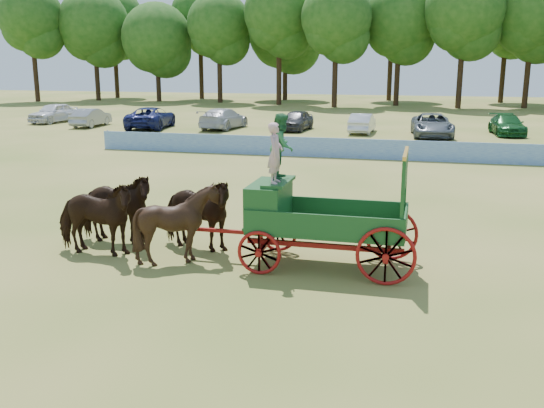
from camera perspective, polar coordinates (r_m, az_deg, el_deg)
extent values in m
plane|color=#A68D4B|center=(15.39, -2.47, -5.84)|extent=(160.00, 160.00, 0.00)
imported|color=black|center=(16.59, -16.36, -1.27)|extent=(2.42, 1.11, 2.04)
imported|color=black|center=(17.52, -14.56, -0.40)|extent=(2.43, 1.13, 2.04)
imported|color=black|center=(15.53, -8.69, -1.85)|extent=(2.16, 2.01, 2.05)
imported|color=black|center=(16.51, -7.22, -0.89)|extent=(2.60, 1.60, 2.04)
cube|color=#9D100F|center=(15.46, -0.29, -3.39)|extent=(0.12, 2.00, 0.12)
cube|color=#9D100F|center=(15.03, 10.89, -4.14)|extent=(0.12, 2.00, 0.12)
cube|color=#9D100F|center=(14.62, 4.89, -3.94)|extent=(3.80, 0.10, 0.12)
cube|color=#9D100F|center=(15.66, 5.55, -2.78)|extent=(3.80, 0.10, 0.12)
cube|color=#9D100F|center=(15.66, -3.48, -2.63)|extent=(2.80, 0.09, 0.09)
cube|color=#1A4E1C|center=(15.06, 5.25, -2.32)|extent=(3.80, 1.80, 0.10)
cube|color=#1A4E1C|center=(14.14, 4.71, -2.09)|extent=(3.80, 0.06, 0.55)
cube|color=#1A4E1C|center=(15.83, 5.77, -0.44)|extent=(3.80, 0.06, 0.55)
cube|color=#1A4E1C|center=(14.82, 12.47, -1.64)|extent=(0.06, 1.80, 0.55)
cube|color=#1A4E1C|center=(15.22, -0.29, 0.04)|extent=(0.85, 1.70, 1.05)
cube|color=#1A4E1C|center=(15.04, 0.63, 2.10)|extent=(0.55, 1.50, 0.08)
cube|color=#1A4E1C|center=(15.36, -1.66, -0.61)|extent=(0.10, 1.60, 0.65)
cube|color=#1A4E1C|center=(15.39, -1.01, -1.73)|extent=(0.55, 1.60, 0.06)
cube|color=#1A4E1C|center=(13.90, 12.16, 0.14)|extent=(0.08, 0.08, 1.80)
cube|color=#1A4E1C|center=(15.46, 12.40, 1.45)|extent=(0.08, 0.08, 1.80)
cube|color=#1A4E1C|center=(14.56, 12.40, 3.14)|extent=(0.07, 1.75, 0.75)
cube|color=gold|center=(14.50, 12.48, 4.69)|extent=(0.08, 1.80, 0.09)
cube|color=gold|center=(14.56, 12.24, 3.15)|extent=(0.02, 1.30, 0.12)
torus|color=#9D100F|center=(14.60, -1.22, -4.62)|extent=(1.09, 0.09, 1.09)
torus|color=#9D100F|center=(16.36, 0.54, -2.63)|extent=(1.09, 0.09, 1.09)
torus|color=#9D100F|center=(14.10, 10.66, -4.88)|extent=(1.39, 0.09, 1.39)
torus|color=#9D100F|center=(15.91, 11.12, -2.79)|extent=(1.39, 0.09, 1.39)
imported|color=#CD9DA2|center=(14.57, 0.31, 4.82)|extent=(0.35, 0.53, 1.46)
imported|color=#276A38|center=(15.23, 0.95, 5.50)|extent=(0.62, 0.79, 1.63)
cube|color=#204EB0|center=(32.65, 4.90, 5.32)|extent=(26.00, 0.08, 1.05)
imported|color=silver|center=(54.31, -19.86, 8.07)|extent=(2.46, 4.95, 1.62)
imported|color=gray|center=(50.14, -16.67, 7.81)|extent=(1.68, 4.35, 1.42)
imported|color=navy|center=(47.68, -11.32, 7.97)|extent=(3.46, 6.13, 1.62)
imported|color=silver|center=(46.52, -4.58, 8.03)|extent=(2.78, 5.60, 1.56)
imported|color=#333338|center=(45.36, 2.30, 7.88)|extent=(2.14, 4.52, 1.49)
imported|color=silver|center=(44.13, 8.48, 7.53)|extent=(1.61, 4.27, 1.39)
imported|color=slate|center=(42.99, 14.84, 7.19)|extent=(3.02, 5.80, 1.56)
imported|color=#144C1E|center=(45.56, 21.26, 6.95)|extent=(2.35, 4.95, 1.39)
cylinder|color=#382314|center=(83.86, -21.32, 10.92)|extent=(0.60, 0.60, 5.65)
sphere|color=#184813|center=(84.00, -21.77, 16.09)|extent=(7.92, 7.92, 7.92)
cylinder|color=#382314|center=(83.40, -16.11, 11.13)|extent=(0.60, 0.60, 5.17)
sphere|color=#184813|center=(83.48, -16.43, 15.88)|extent=(9.03, 9.03, 9.03)
cylinder|color=#382314|center=(79.74, -10.63, 11.00)|extent=(0.60, 0.60, 4.24)
sphere|color=#184813|center=(79.74, -10.81, 15.09)|extent=(8.76, 8.76, 8.76)
cylinder|color=#382314|center=(76.36, -4.93, 11.40)|extent=(0.60, 0.60, 5.07)
sphere|color=#184813|center=(76.44, -5.03, 16.50)|extent=(7.72, 7.72, 7.72)
cylinder|color=#382314|center=(72.34, 0.66, 11.58)|extent=(0.60, 0.60, 5.67)
sphere|color=#184813|center=(72.51, 0.67, 17.60)|extent=(8.09, 8.09, 8.09)
cylinder|color=#382314|center=(68.62, 5.92, 11.22)|extent=(0.60, 0.60, 5.21)
sphere|color=#184813|center=(68.73, 6.07, 17.06)|extent=(7.68, 7.68, 7.68)
cylinder|color=#382314|center=(72.29, 11.66, 11.15)|extent=(0.60, 0.60, 5.27)
sphere|color=#184813|center=(72.40, 11.94, 16.75)|extent=(8.44, 8.44, 8.44)
cylinder|color=#382314|center=(69.69, 17.24, 10.89)|extent=(0.60, 0.60, 5.59)
sphere|color=#184813|center=(69.85, 17.68, 17.04)|extent=(8.39, 8.39, 8.39)
cylinder|color=#382314|center=(72.52, 22.82, 10.49)|extent=(0.60, 0.60, 5.47)
sphere|color=#184813|center=(72.66, 23.36, 16.26)|extent=(8.69, 8.69, 8.69)
cylinder|color=#382314|center=(89.00, -14.43, 11.51)|extent=(0.60, 0.60, 5.71)
sphere|color=#184813|center=(89.14, -14.72, 16.43)|extent=(8.45, 8.45, 8.45)
cylinder|color=#382314|center=(84.53, -6.67, 11.82)|extent=(0.60, 0.60, 5.90)
sphere|color=#184813|center=(84.70, -6.82, 17.18)|extent=(7.82, 7.82, 7.82)
cylinder|color=#382314|center=(81.03, 1.23, 11.43)|extent=(0.60, 0.60, 4.73)
sphere|color=#184813|center=(81.07, 1.26, 15.92)|extent=(9.59, 9.59, 9.59)
cylinder|color=#382314|center=(81.47, 11.02, 11.68)|extent=(0.60, 0.60, 6.07)
sphere|color=#184813|center=(81.68, 11.28, 17.40)|extent=(8.50, 8.50, 8.50)
cylinder|color=#382314|center=(80.91, 20.85, 10.91)|extent=(0.60, 0.60, 5.68)
sphere|color=#184813|center=(81.06, 21.31, 16.29)|extent=(8.16, 8.16, 8.16)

